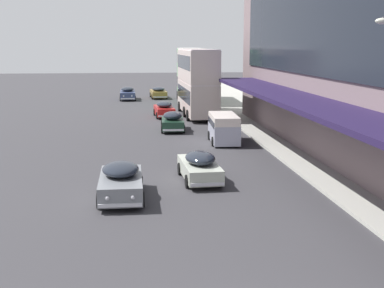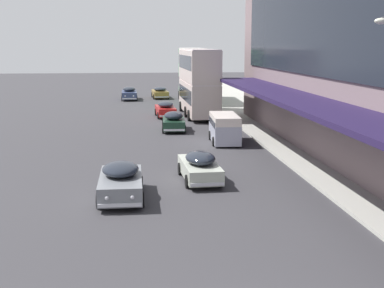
{
  "view_description": "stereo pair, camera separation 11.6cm",
  "coord_description": "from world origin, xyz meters",
  "px_view_note": "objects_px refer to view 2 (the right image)",
  "views": [
    {
      "loc": [
        -2.59,
        -10.3,
        6.7
      ],
      "look_at": [
        0.17,
        14.0,
        2.14
      ],
      "focal_mm": 50.0,
      "sensor_mm": 36.0,
      "label": 1
    },
    {
      "loc": [
        -2.47,
        -10.31,
        6.7
      ],
      "look_at": [
        0.17,
        14.0,
        2.14
      ],
      "focal_mm": 50.0,
      "sensor_mm": 36.0,
      "label": 2
    }
  ],
  "objects_px": {
    "sedan_trailing_near": "(174,121)",
    "sedan_far_back": "(200,166)",
    "transit_bus_kerbside_front": "(192,73)",
    "sedan_second_near": "(165,109)",
    "transit_bus_kerbside_rear": "(198,80)",
    "sedan_oncoming_front": "(129,93)",
    "vw_van": "(224,127)",
    "sedan_second_mid": "(121,181)",
    "sedan_lead_mid": "(160,92)"
  },
  "relations": [
    {
      "from": "sedan_oncoming_front",
      "to": "sedan_far_back",
      "type": "bearing_deg",
      "value": -84.7
    },
    {
      "from": "transit_bus_kerbside_rear",
      "to": "sedan_trailing_near",
      "type": "xyz_separation_m",
      "value": [
        -3.02,
        -8.74,
        -2.63
      ]
    },
    {
      "from": "transit_bus_kerbside_front",
      "to": "sedan_trailing_near",
      "type": "relative_size",
      "value": 2.68
    },
    {
      "from": "sedan_second_mid",
      "to": "sedan_oncoming_front",
      "type": "distance_m",
      "value": 43.25
    },
    {
      "from": "transit_bus_kerbside_rear",
      "to": "vw_van",
      "type": "distance_m",
      "value": 14.41
    },
    {
      "from": "transit_bus_kerbside_front",
      "to": "sedan_far_back",
      "type": "xyz_separation_m",
      "value": [
        -3.62,
        -36.98,
        -2.65
      ]
    },
    {
      "from": "transit_bus_kerbside_rear",
      "to": "sedan_trailing_near",
      "type": "distance_m",
      "value": 9.61
    },
    {
      "from": "sedan_oncoming_front",
      "to": "transit_bus_kerbside_rear",
      "type": "bearing_deg",
      "value": -67.4
    },
    {
      "from": "transit_bus_kerbside_front",
      "to": "sedan_oncoming_front",
      "type": "bearing_deg",
      "value": 153.88
    },
    {
      "from": "transit_bus_kerbside_rear",
      "to": "sedan_far_back",
      "type": "relative_size",
      "value": 2.42
    },
    {
      "from": "transit_bus_kerbside_front",
      "to": "sedan_lead_mid",
      "type": "xyz_separation_m",
      "value": [
        -3.52,
        5.05,
        -2.67
      ]
    },
    {
      "from": "transit_bus_kerbside_rear",
      "to": "vw_van",
      "type": "bearing_deg",
      "value": -89.6
    },
    {
      "from": "sedan_trailing_near",
      "to": "sedan_lead_mid",
      "type": "relative_size",
      "value": 0.9
    },
    {
      "from": "sedan_second_mid",
      "to": "transit_bus_kerbside_rear",
      "type": "bearing_deg",
      "value": 76.11
    },
    {
      "from": "sedan_trailing_near",
      "to": "sedan_far_back",
      "type": "bearing_deg",
      "value": -89.56
    },
    {
      "from": "sedan_second_mid",
      "to": "sedan_trailing_near",
      "type": "bearing_deg",
      "value": 78.63
    },
    {
      "from": "transit_bus_kerbside_rear",
      "to": "sedan_far_back",
      "type": "xyz_separation_m",
      "value": [
        -2.9,
        -24.6,
        -2.64
      ]
    },
    {
      "from": "sedan_far_back",
      "to": "transit_bus_kerbside_front",
      "type": "bearing_deg",
      "value": 84.41
    },
    {
      "from": "sedan_lead_mid",
      "to": "vw_van",
      "type": "height_order",
      "value": "vw_van"
    },
    {
      "from": "sedan_far_back",
      "to": "sedan_trailing_near",
      "type": "xyz_separation_m",
      "value": [
        -0.12,
        15.87,
        0.01
      ]
    },
    {
      "from": "sedan_second_near",
      "to": "sedan_oncoming_front",
      "type": "distance_m",
      "value": 16.95
    },
    {
      "from": "transit_bus_kerbside_rear",
      "to": "vw_van",
      "type": "relative_size",
      "value": 2.4
    },
    {
      "from": "sedan_trailing_near",
      "to": "sedan_oncoming_front",
      "type": "distance_m",
      "value": 25.0
    },
    {
      "from": "transit_bus_kerbside_rear",
      "to": "sedan_lead_mid",
      "type": "relative_size",
      "value": 2.31
    },
    {
      "from": "sedan_far_back",
      "to": "sedan_oncoming_front",
      "type": "distance_m",
      "value": 40.78
    },
    {
      "from": "transit_bus_kerbside_front",
      "to": "transit_bus_kerbside_rear",
      "type": "xyz_separation_m",
      "value": [
        -0.73,
        -12.38,
        -0.01
      ]
    },
    {
      "from": "sedan_second_near",
      "to": "sedan_oncoming_front",
      "type": "xyz_separation_m",
      "value": [
        -3.49,
        16.59,
        0.04
      ]
    },
    {
      "from": "transit_bus_kerbside_front",
      "to": "sedan_second_mid",
      "type": "distance_m",
      "value": 40.41
    },
    {
      "from": "transit_bus_kerbside_front",
      "to": "vw_van",
      "type": "relative_size",
      "value": 2.5
    },
    {
      "from": "sedan_far_back",
      "to": "sedan_second_near",
      "type": "xyz_separation_m",
      "value": [
        -0.28,
        24.01,
        -0.0
      ]
    },
    {
      "from": "sedan_far_back",
      "to": "sedan_lead_mid",
      "type": "relative_size",
      "value": 0.95
    },
    {
      "from": "transit_bus_kerbside_front",
      "to": "transit_bus_kerbside_rear",
      "type": "height_order",
      "value": "transit_bus_kerbside_front"
    },
    {
      "from": "transit_bus_kerbside_front",
      "to": "sedan_lead_mid",
      "type": "height_order",
      "value": "transit_bus_kerbside_front"
    },
    {
      "from": "sedan_second_mid",
      "to": "sedan_trailing_near",
      "type": "relative_size",
      "value": 1.07
    },
    {
      "from": "transit_bus_kerbside_rear",
      "to": "sedan_far_back",
      "type": "height_order",
      "value": "transit_bus_kerbside_rear"
    },
    {
      "from": "sedan_second_mid",
      "to": "sedan_second_near",
      "type": "distance_m",
      "value": 26.9
    },
    {
      "from": "sedan_second_near",
      "to": "sedan_oncoming_front",
      "type": "bearing_deg",
      "value": 101.87
    },
    {
      "from": "sedan_trailing_near",
      "to": "vw_van",
      "type": "distance_m",
      "value": 6.32
    },
    {
      "from": "sedan_far_back",
      "to": "sedan_lead_mid",
      "type": "distance_m",
      "value": 42.03
    },
    {
      "from": "sedan_second_mid",
      "to": "vw_van",
      "type": "bearing_deg",
      "value": 62.3
    },
    {
      "from": "transit_bus_kerbside_front",
      "to": "sedan_second_near",
      "type": "xyz_separation_m",
      "value": [
        -3.9,
        -12.97,
        -2.65
      ]
    },
    {
      "from": "sedan_oncoming_front",
      "to": "vw_van",
      "type": "bearing_deg",
      "value": -77.39
    },
    {
      "from": "sedan_second_mid",
      "to": "vw_van",
      "type": "distance_m",
      "value": 14.71
    },
    {
      "from": "sedan_far_back",
      "to": "sedan_second_near",
      "type": "distance_m",
      "value": 24.01
    },
    {
      "from": "transit_bus_kerbside_rear",
      "to": "sedan_oncoming_front",
      "type": "xyz_separation_m",
      "value": [
        -6.66,
        16.0,
        -2.6
      ]
    },
    {
      "from": "sedan_trailing_near",
      "to": "sedan_oncoming_front",
      "type": "relative_size",
      "value": 0.86
    },
    {
      "from": "transit_bus_kerbside_front",
      "to": "sedan_second_near",
      "type": "distance_m",
      "value": 13.8
    },
    {
      "from": "transit_bus_kerbside_rear",
      "to": "sedan_second_mid",
      "type": "xyz_separation_m",
      "value": [
        -6.74,
        -27.25,
        -2.61
      ]
    },
    {
      "from": "sedan_far_back",
      "to": "sedan_second_near",
      "type": "relative_size",
      "value": 1.03
    },
    {
      "from": "transit_bus_kerbside_front",
      "to": "transit_bus_kerbside_rear",
      "type": "relative_size",
      "value": 1.04
    }
  ]
}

